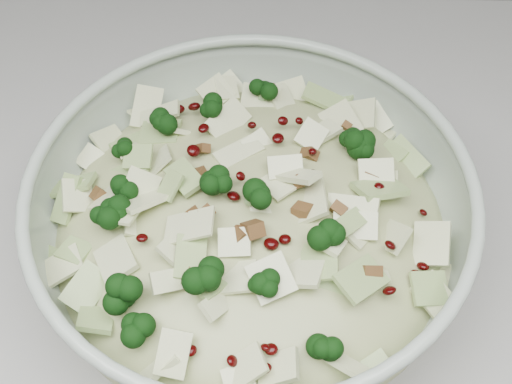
% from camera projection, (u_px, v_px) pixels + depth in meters
% --- Properties ---
extents(counter, '(3.60, 0.60, 0.90)m').
position_uv_depth(counter, '(104.00, 380.00, 1.00)').
color(counter, '#A8A8A4').
rests_on(counter, floor).
extents(mixing_bowl, '(0.39, 0.39, 0.13)m').
position_uv_depth(mixing_bowl, '(251.00, 234.00, 0.53)').
color(mixing_bowl, '#A5B5A5').
rests_on(mixing_bowl, counter).
extents(salad, '(0.32, 0.32, 0.13)m').
position_uv_depth(salad, '(251.00, 218.00, 0.51)').
color(salad, '#B7BB80').
rests_on(salad, mixing_bowl).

